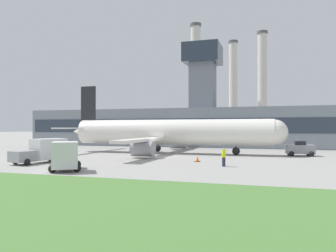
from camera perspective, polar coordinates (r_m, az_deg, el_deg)
The scene contains 11 objects.
ground_plane at distance 42.25m, azimuth -1.47°, elevation -5.41°, with size 400.00×400.00×0.00m, color #999691.
terminal_building at distance 68.98m, azimuth 6.05°, elevation 0.22°, with size 73.34×15.37×21.16m.
smokestack_left at distance 107.50m, azimuth 4.83°, elevation 7.83°, with size 3.60×3.60×37.51m.
smokestack_right at distance 108.63m, azimuth 11.29°, elevation 6.25°, with size 3.08×3.08×31.90m.
smokestack_far at distance 106.62m, azimuth 16.12°, elevation 6.88°, with size 3.28×3.28×33.73m.
airplane at distance 47.97m, azimuth -0.01°, elevation -1.15°, with size 32.66×29.28×10.32m.
pushback_tug at distance 47.25m, azimuth 22.00°, elevation -3.76°, with size 3.71×2.87×1.97m.
baggage_truck at distance 30.14m, azimuth -17.43°, elevation -5.13°, with size 4.06×4.72×2.56m.
fuel_truck at distance 37.93m, azimuth -20.93°, elevation -4.09°, with size 3.47×6.38×2.57m.
ground_crew_person at distance 32.43m, azimuth 9.68°, elevation -5.33°, with size 0.43×0.43×1.83m.
traffic_cone_near_nose at distance 36.64m, azimuth 5.13°, elevation -5.79°, with size 0.64×0.64×0.59m.
Camera 1 is at (13.64, -39.80, 3.81)m, focal length 35.00 mm.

